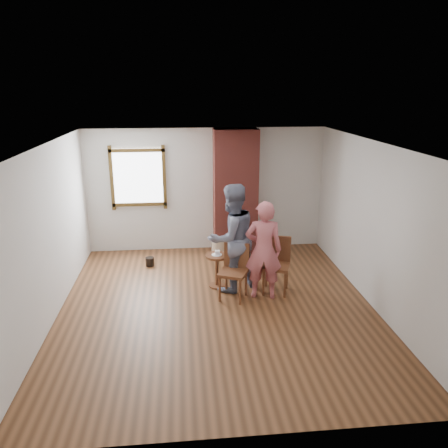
# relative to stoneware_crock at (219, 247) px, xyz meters

# --- Properties ---
(ground) EXTENTS (5.50, 5.50, 0.00)m
(ground) POSITION_rel_stoneware_crock_xyz_m (-0.24, -2.20, -0.21)
(ground) COLOR brown
(ground) RESTS_ON ground
(room_shell) EXTENTS (5.04, 5.52, 2.62)m
(room_shell) POSITION_rel_stoneware_crock_xyz_m (-0.29, -1.59, 1.60)
(room_shell) COLOR silver
(room_shell) RESTS_ON ground
(brick_chimney) EXTENTS (0.90, 0.50, 2.60)m
(brick_chimney) POSITION_rel_stoneware_crock_xyz_m (0.36, 0.30, 1.09)
(brick_chimney) COLOR #973D35
(brick_chimney) RESTS_ON ground
(stoneware_crock) EXTENTS (0.43, 0.43, 0.42)m
(stoneware_crock) POSITION_rel_stoneware_crock_xyz_m (0.00, 0.00, 0.00)
(stoneware_crock) COLOR tan
(stoneware_crock) RESTS_ON ground
(dark_pot) EXTENTS (0.22, 0.22, 0.17)m
(dark_pot) POSITION_rel_stoneware_crock_xyz_m (-1.42, -0.36, -0.12)
(dark_pot) COLOR black
(dark_pot) RESTS_ON ground
(dining_chair_left) EXTENTS (0.57, 0.57, 0.93)m
(dining_chair_left) POSITION_rel_stoneware_crock_xyz_m (0.09, -1.85, 0.31)
(dining_chair_left) COLOR brown
(dining_chair_left) RESTS_ON ground
(dining_chair_right) EXTENTS (0.57, 0.57, 0.96)m
(dining_chair_right) POSITION_rel_stoneware_crock_xyz_m (0.84, -1.67, 0.33)
(dining_chair_right) COLOR brown
(dining_chair_right) RESTS_ON ground
(side_table) EXTENTS (0.40, 0.40, 0.60)m
(side_table) POSITION_rel_stoneware_crock_xyz_m (-0.18, -1.43, 0.19)
(side_table) COLOR brown
(side_table) RESTS_ON ground
(cake_plate) EXTENTS (0.18, 0.18, 0.01)m
(cake_plate) POSITION_rel_stoneware_crock_xyz_m (-0.18, -1.43, 0.39)
(cake_plate) COLOR white
(cake_plate) RESTS_ON side_table
(cake_slice) EXTENTS (0.08, 0.07, 0.06)m
(cake_slice) POSITION_rel_stoneware_crock_xyz_m (-0.17, -1.43, 0.43)
(cake_slice) COLOR white
(cake_slice) RESTS_ON cake_plate
(man) EXTENTS (1.14, 1.07, 1.88)m
(man) POSITION_rel_stoneware_crock_xyz_m (0.07, -1.54, 0.73)
(man) COLOR #121834
(man) RESTS_ON ground
(person_pink) EXTENTS (0.67, 0.49, 1.67)m
(person_pink) POSITION_rel_stoneware_crock_xyz_m (0.56, -1.89, 0.62)
(person_pink) COLOR #CB656D
(person_pink) RESTS_ON ground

